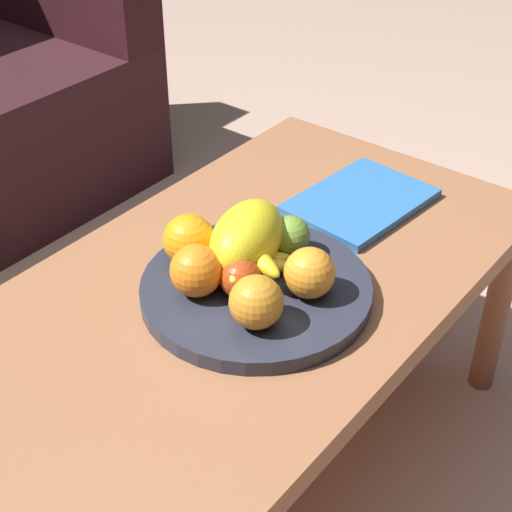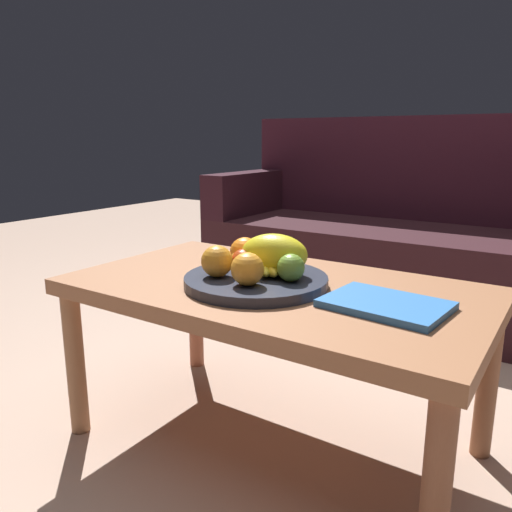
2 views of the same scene
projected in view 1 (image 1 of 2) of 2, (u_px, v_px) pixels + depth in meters
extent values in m
plane|color=tan|center=(249.00, 464.00, 1.50)|extent=(8.00, 8.00, 0.00)
cube|color=#9C6340|center=(247.00, 288.00, 1.26)|extent=(1.03, 0.58, 0.04)
cylinder|color=#955B3E|center=(497.00, 308.00, 1.56)|extent=(0.05, 0.05, 0.40)
cylinder|color=#9A6040|center=(292.00, 223.00, 1.82)|extent=(0.05, 0.05, 0.40)
cylinder|color=#2B2F3D|center=(256.00, 289.00, 1.20)|extent=(0.35, 0.35, 0.03)
ellipsoid|color=yellow|center=(244.00, 238.00, 1.20)|extent=(0.19, 0.14, 0.10)
sphere|color=orange|center=(256.00, 302.00, 1.09)|extent=(0.08, 0.08, 0.08)
sphere|color=orange|center=(196.00, 271.00, 1.15)|extent=(0.08, 0.08, 0.08)
sphere|color=orange|center=(310.00, 272.00, 1.15)|extent=(0.08, 0.08, 0.08)
sphere|color=orange|center=(189.00, 240.00, 1.22)|extent=(0.08, 0.08, 0.08)
sphere|color=#B13A13|center=(241.00, 278.00, 1.15)|extent=(0.06, 0.06, 0.06)
sphere|color=olive|center=(290.00, 236.00, 1.24)|extent=(0.07, 0.07, 0.07)
ellipsoid|color=yellow|center=(244.00, 263.00, 1.21)|extent=(0.14, 0.12, 0.03)
ellipsoid|color=yellow|center=(240.00, 262.00, 1.21)|extent=(0.15, 0.08, 0.03)
ellipsoid|color=yellow|center=(241.00, 266.00, 1.20)|extent=(0.12, 0.14, 0.03)
ellipsoid|color=yellow|center=(240.00, 253.00, 1.18)|extent=(0.15, 0.11, 0.03)
ellipsoid|color=yellow|center=(250.00, 252.00, 1.18)|extent=(0.08, 0.15, 0.03)
cube|color=#3170B9|center=(360.00, 202.00, 1.42)|extent=(0.27, 0.20, 0.02)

